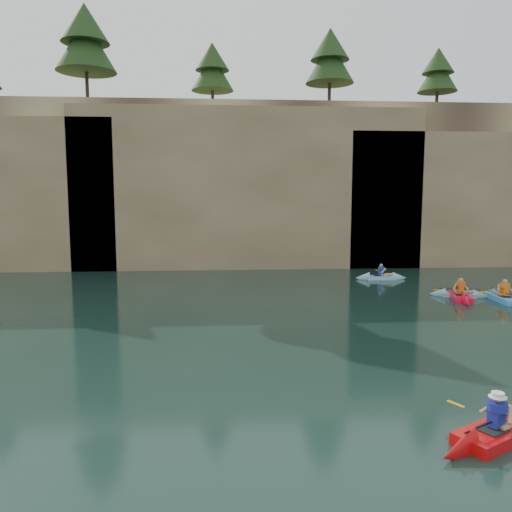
{
  "coord_description": "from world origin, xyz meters",
  "views": [
    {
      "loc": [
        -0.03,
        -12.43,
        5.1
      ],
      "look_at": [
        1.21,
        4.7,
        3.0
      ],
      "focal_mm": 35.0,
      "sensor_mm": 36.0,
      "label": 1
    }
  ],
  "objects": [
    {
      "name": "kayaker_ltblue_mid",
      "position": [
        9.73,
        16.94,
        0.15
      ],
      "size": [
        3.14,
        2.34,
        1.18
      ],
      "rotation": [
        0.0,
        0.0,
        -0.05
      ],
      "color": "#87C5E2",
      "rests_on": "ground"
    },
    {
      "name": "kayaker_ltblue_near",
      "position": [
        11.99,
        11.52,
        0.14
      ],
      "size": [
        2.91,
        2.14,
        1.12
      ],
      "rotation": [
        0.0,
        0.0,
        -0.33
      ],
      "color": "#81B8D8",
      "rests_on": "ground"
    },
    {
      "name": "main_kayaker",
      "position": [
        5.68,
        -2.92,
        0.17
      ],
      "size": [
        3.41,
        2.36,
        1.29
      ],
      "rotation": [
        0.0,
        0.0,
        0.5
      ],
      "color": "red",
      "rests_on": "ground"
    },
    {
      "name": "cliff_pines",
      "position": [
        0.0,
        25.0,
        15.91
      ],
      "size": [
        56.0,
        6.0,
        7.83
      ],
      "primitive_type": null,
      "color": "black",
      "rests_on": "cliff"
    },
    {
      "name": "cliff_slab_center",
      "position": [
        2.0,
        22.6,
        5.7
      ],
      "size": [
        24.0,
        2.4,
        11.4
      ],
      "primitive_type": "cube",
      "color": "#A08561",
      "rests_on": "ground"
    },
    {
      "name": "kayaker_blue_east",
      "position": [
        13.64,
        10.28,
        0.16
      ],
      "size": [
        2.63,
        3.81,
        1.35
      ],
      "rotation": [
        0.0,
        0.0,
        1.54
      ],
      "color": "#46A5EF",
      "rests_on": "ground"
    },
    {
      "name": "ground",
      "position": [
        0.0,
        0.0,
        0.0
      ],
      "size": [
        160.0,
        160.0,
        0.0
      ],
      "primitive_type": "plane",
      "color": "black",
      "rests_on": "ground"
    },
    {
      "name": "sea_cave_east",
      "position": [
        10.0,
        21.95,
        2.25
      ],
      "size": [
        5.0,
        1.0,
        4.5
      ],
      "primitive_type": "cube",
      "color": "black",
      "rests_on": "ground"
    },
    {
      "name": "sea_cave_center",
      "position": [
        -4.0,
        21.95,
        1.6
      ],
      "size": [
        3.5,
        1.0,
        3.2
      ],
      "primitive_type": "cube",
      "color": "black",
      "rests_on": "ground"
    },
    {
      "name": "cliff",
      "position": [
        0.0,
        30.0,
        6.0
      ],
      "size": [
        70.0,
        16.0,
        12.0
      ],
      "primitive_type": "cube",
      "color": "tan",
      "rests_on": "ground"
    },
    {
      "name": "kayaker_red_far",
      "position": [
        11.75,
        10.88,
        0.16
      ],
      "size": [
        2.52,
        3.68,
        1.32
      ],
      "rotation": [
        0.0,
        0.0,
        1.32
      ],
      "color": "red",
      "rests_on": "ground"
    }
  ]
}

